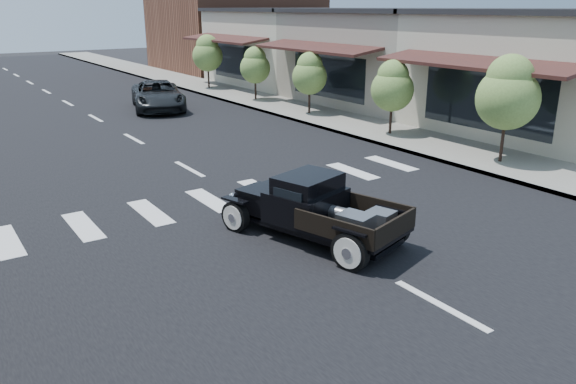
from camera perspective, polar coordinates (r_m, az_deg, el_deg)
ground at (r=11.84m, az=4.28°, el=-5.50°), size 120.00×120.00×0.00m
road at (r=24.88m, az=-17.69°, el=6.42°), size 14.00×80.00×0.02m
road_markings at (r=20.24m, az=-13.51°, el=4.16°), size 12.00×60.00×0.06m
sidewalk_right at (r=28.39m, az=-0.96°, el=8.79°), size 3.00×80.00×0.15m
storefront_near at (r=25.21m, az=26.54°, el=10.70°), size 10.00×9.00×4.50m
storefront_mid at (r=30.68m, az=11.66°, el=13.23°), size 10.00×9.00×4.50m
storefront_far at (r=37.53m, az=1.58°, el=14.45°), size 10.00×9.00×4.50m
far_building_right at (r=46.21m, az=-5.42°, el=16.66°), size 11.00×10.00×7.00m
small_tree_a at (r=18.56m, az=21.27°, el=7.67°), size 1.91×1.91×3.18m
small_tree_b at (r=21.75m, az=10.50°, el=9.32°), size 1.60×1.60×2.67m
small_tree_c at (r=25.74m, az=2.20°, el=10.91°), size 1.57×1.57×2.62m
small_tree_d at (r=29.69m, az=-3.35°, el=11.85°), size 1.56×1.56×2.60m
small_tree_e at (r=34.46m, az=-8.14°, el=12.91°), size 1.78×1.78×2.97m
hotrod_pickup at (r=11.91m, az=2.72°, el=-1.59°), size 3.05×4.54×1.44m
second_car at (r=28.16m, az=-13.09°, el=9.50°), size 3.59×5.38×1.37m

